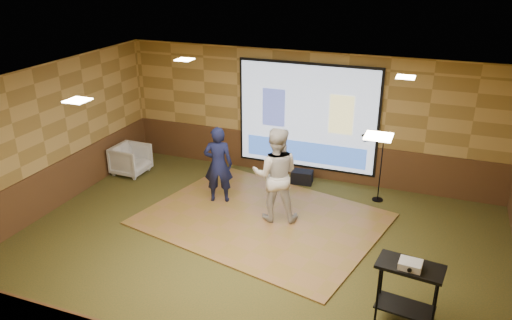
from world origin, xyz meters
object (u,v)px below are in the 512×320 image
at_px(mic_stand, 377,179).
at_px(player_right, 276,175).
at_px(dance_floor, 262,219).
at_px(projector, 410,265).
at_px(projector_screen, 307,118).
at_px(player_left, 218,165).
at_px(duffel_bag, 302,177).
at_px(av_table, 408,283).
at_px(banquet_chair, 131,160).

bearing_deg(mic_stand, player_right, -152.37).
relative_size(dance_floor, projector, 14.62).
xyz_separation_m(projector_screen, projector, (2.75, -4.50, -0.46)).
relative_size(player_left, duffel_bag, 3.44).
bearing_deg(mic_stand, av_table, -90.41).
bearing_deg(mic_stand, player_left, -172.53).
distance_m(dance_floor, banquet_chair, 3.93).
bearing_deg(duffel_bag, dance_floor, -97.61).
height_order(projector_screen, projector, projector_screen).
bearing_deg(dance_floor, projector, -35.80).
distance_m(dance_floor, av_table, 3.69).
bearing_deg(projector, projector_screen, 125.41).
bearing_deg(mic_stand, projector, -90.71).
xyz_separation_m(player_right, mic_stand, (1.76, 1.61, -0.50)).
relative_size(player_left, projector, 5.42).
bearing_deg(banquet_chair, duffel_bag, -75.01).
bearing_deg(projector_screen, mic_stand, -19.76).
distance_m(player_right, av_table, 3.52).
xyz_separation_m(player_right, duffel_bag, (0.03, 1.87, -0.84)).
bearing_deg(dance_floor, player_right, 23.89).
bearing_deg(projector, player_right, 144.53).
height_order(mic_stand, banquet_chair, mic_stand).
distance_m(player_left, mic_stand, 3.42).
relative_size(player_right, projector, 6.24).
distance_m(projector, mic_stand, 4.02).
height_order(player_right, mic_stand, player_right).
bearing_deg(projector, banquet_chair, 158.83).
height_order(av_table, mic_stand, mic_stand).
bearing_deg(player_right, duffel_bag, -106.67).
relative_size(player_right, duffel_bag, 3.96).
bearing_deg(player_right, dance_floor, 8.02).
relative_size(projector_screen, duffel_bag, 6.84).
height_order(mic_stand, duffel_bag, mic_stand).
bearing_deg(projector, player_left, 152.01).
distance_m(projector, duffel_bag, 5.01).
bearing_deg(player_left, mic_stand, -177.17).
bearing_deg(player_left, projector_screen, -144.81).
xyz_separation_m(player_left, av_table, (4.13, -2.51, -0.19)).
bearing_deg(banquet_chair, mic_stand, -81.43).
height_order(projector_screen, duffel_bag, projector_screen).
bearing_deg(duffel_bag, banquet_chair, -166.74).
bearing_deg(mic_stand, banquet_chair, 172.00).
bearing_deg(projector_screen, duffel_bag, -83.43).
relative_size(projector_screen, player_left, 1.99).
height_order(banquet_chair, duffel_bag, banquet_chair).
bearing_deg(banquet_chair, projector, -113.41).
bearing_deg(projector_screen, player_right, -89.55).
height_order(player_left, mic_stand, player_left).
height_order(projector_screen, player_left, projector_screen).
bearing_deg(duffel_bag, mic_stand, -8.50).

